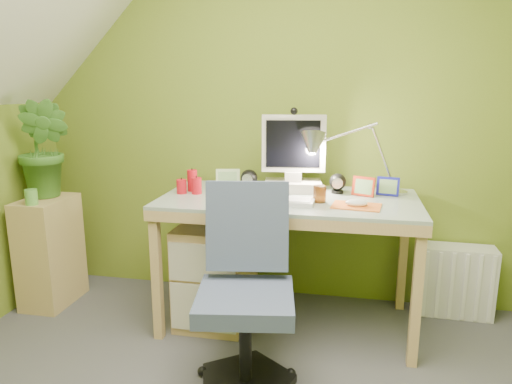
% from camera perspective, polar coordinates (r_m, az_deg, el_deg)
% --- Properties ---
extents(wall_back, '(3.20, 0.01, 2.40)m').
position_cam_1_polar(wall_back, '(3.09, 2.23, 8.80)').
color(wall_back, olive).
rests_on(wall_back, floor).
extents(desk, '(1.47, 0.74, 0.79)m').
position_cam_1_polar(desk, '(2.83, 3.89, -8.38)').
color(desk, tan).
rests_on(desk, floor).
extents(monitor, '(0.41, 0.28, 0.53)m').
position_cam_1_polar(monitor, '(2.84, 4.58, 5.40)').
color(monitor, beige).
rests_on(monitor, desk).
extents(speaker_left, '(0.12, 0.12, 0.13)m').
position_cam_1_polar(speaker_left, '(2.90, -0.84, 1.54)').
color(speaker_left, black).
rests_on(speaker_left, desk).
extents(speaker_right, '(0.12, 0.12, 0.12)m').
position_cam_1_polar(speaker_right, '(2.84, 9.87, 1.03)').
color(speaker_right, black).
rests_on(speaker_right, desk).
extents(keyboard, '(0.48, 0.17, 0.02)m').
position_cam_1_polar(keyboard, '(2.59, 1.86, -1.01)').
color(keyboard, silver).
rests_on(keyboard, desk).
extents(mousepad, '(0.28, 0.21, 0.01)m').
position_cam_1_polar(mousepad, '(2.56, 12.07, -1.66)').
color(mousepad, orange).
rests_on(mousepad, desk).
extents(mouse, '(0.13, 0.09, 0.04)m').
position_cam_1_polar(mouse, '(2.56, 12.09, -1.30)').
color(mouse, white).
rests_on(mouse, mousepad).
extents(amber_tumbler, '(0.08, 0.08, 0.09)m').
position_cam_1_polar(amber_tumbler, '(2.61, 7.72, -0.24)').
color(amber_tumbler, brown).
rests_on(amber_tumbler, desk).
extents(candle_cluster, '(0.20, 0.19, 0.13)m').
position_cam_1_polar(candle_cluster, '(2.85, -7.99, 1.23)').
color(candle_cluster, red).
rests_on(candle_cluster, desk).
extents(photo_frame_red, '(0.13, 0.07, 0.11)m').
position_cam_1_polar(photo_frame_red, '(2.80, 12.91, 0.67)').
color(photo_frame_red, red).
rests_on(photo_frame_red, desk).
extents(photo_frame_blue, '(0.13, 0.04, 0.11)m').
position_cam_1_polar(photo_frame_blue, '(2.85, 15.70, 0.67)').
color(photo_frame_blue, '#151795').
rests_on(photo_frame_blue, desk).
extents(photo_frame_green, '(0.15, 0.06, 0.13)m').
position_cam_1_polar(photo_frame_green, '(2.91, -3.43, 1.56)').
color(photo_frame_green, '#A2BE82').
rests_on(photo_frame_green, desk).
extents(desk_lamp, '(0.57, 0.25, 0.61)m').
position_cam_1_polar(desk_lamp, '(2.82, 13.74, 5.83)').
color(desk_lamp, silver).
rests_on(desk_lamp, desk).
extents(side_ledge, '(0.26, 0.41, 0.71)m').
position_cam_1_polar(side_ledge, '(3.38, -23.69, -6.61)').
color(side_ledge, tan).
rests_on(side_ledge, floor).
extents(potted_plant, '(0.38, 0.33, 0.63)m').
position_cam_1_polar(potted_plant, '(3.27, -24.24, 4.80)').
color(potted_plant, '#3C7125').
rests_on(potted_plant, side_ledge).
extents(green_cup, '(0.08, 0.08, 0.10)m').
position_cam_1_polar(green_cup, '(3.15, -25.59, -0.56)').
color(green_cup, '#60A544').
rests_on(green_cup, side_ledge).
extents(task_chair, '(0.58, 0.58, 0.91)m').
position_cam_1_polar(task_chair, '(2.22, -1.32, -12.81)').
color(task_chair, '#434F6F').
rests_on(task_chair, floor).
extents(radiator, '(0.45, 0.19, 0.45)m').
position_cam_1_polar(radiator, '(3.24, 23.02, -9.87)').
color(radiator, silver).
rests_on(radiator, floor).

